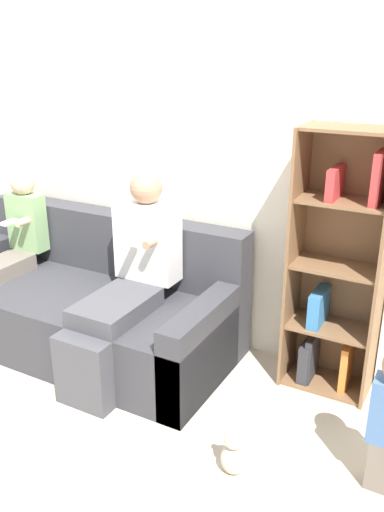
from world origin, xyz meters
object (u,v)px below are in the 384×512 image
Objects in this scene: couch at (87,305)px; adult_seated at (127,278)px; teddy_bear at (233,453)px; bookshelf at (335,279)px.

adult_seated is at bearing -15.19° from couch.
teddy_bear is at bearing -28.89° from adult_seated.
bookshelf is 6.00× the size of teddy_bear.
bookshelf is (1.14, 0.45, 0.06)m from adult_seated.
bookshelf is at bearing 11.79° from couch.
bookshelf reaches higher than couch.
teddy_bear is (0.97, -0.53, -0.50)m from adult_seated.
adult_seated is 0.79× the size of bookshelf.
couch is at bearing 164.81° from adult_seated.
couch is at bearing -168.21° from bookshelf.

